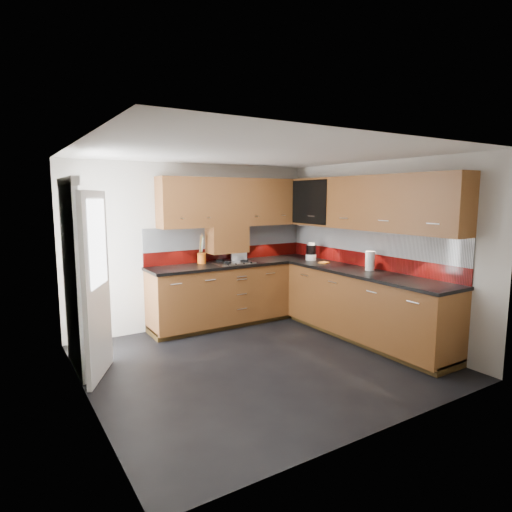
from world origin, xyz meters
TOP-DOWN VIEW (x-y plane):
  - room at (0.00, 0.00)m, footprint 4.00×3.80m
  - base_cabinets at (1.07, 0.72)m, footprint 2.70×3.20m
  - countertop at (1.05, 0.70)m, footprint 2.72×3.22m
  - backsplash at (1.28, 0.93)m, footprint 2.70×3.20m
  - upper_cabinets at (1.23, 0.78)m, footprint 2.50×3.20m
  - extractor_hood at (0.45, 1.64)m, footprint 0.60×0.33m
  - glass_cabinet at (1.71, 1.07)m, footprint 0.32×0.80m
  - back_door at (-1.78, 0.75)m, footprint 0.42×1.19m
  - gas_hob at (0.45, 1.47)m, footprint 0.56×0.49m
  - utensil_pot at (0.04, 1.67)m, footprint 0.12×0.12m
  - toaster at (0.62, 1.59)m, footprint 0.27×0.22m
  - food_processor at (1.63, 1.08)m, footprint 0.16×0.16m
  - paper_towel at (1.72, -0.06)m, footprint 0.13×0.13m
  - orange_cloth at (1.61, 0.74)m, footprint 0.17×0.16m

SIDE VIEW (x-z plane):
  - base_cabinets at x=1.07m, z-range -0.04..0.91m
  - countertop at x=1.05m, z-range 0.90..0.94m
  - orange_cloth at x=1.61m, z-range 0.94..0.96m
  - gas_hob at x=0.45m, z-range 0.93..0.98m
  - toaster at x=0.62m, z-range 0.94..1.11m
  - back_door at x=-1.78m, z-range 0.01..2.05m
  - utensil_pot at x=0.04m, z-range 0.82..1.26m
  - food_processor at x=1.63m, z-range 0.93..1.20m
  - paper_towel at x=1.72m, z-range 0.94..1.20m
  - backsplash at x=1.28m, z-range 0.94..1.48m
  - extractor_hood at x=0.45m, z-range 1.08..1.48m
  - room at x=0.00m, z-range 0.18..2.82m
  - upper_cabinets at x=1.23m, z-range 1.48..2.20m
  - glass_cabinet at x=1.71m, z-range 1.54..2.20m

